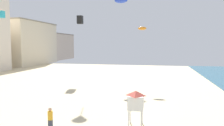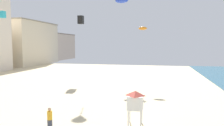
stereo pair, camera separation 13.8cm
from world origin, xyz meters
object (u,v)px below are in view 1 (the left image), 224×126
Objects in this scene: kite_cyan_box at (2,14)px; kite_black_box at (80,20)px; lifeguard_stand at (136,100)px; kite_orange_parafoil at (142,28)px; kite_blue_parafoil at (121,0)px; kite_flyer at (50,118)px.

kite_black_box is at bearing 45.04° from kite_cyan_box.
kite_orange_parafoil is (-0.79, 17.62, 6.50)m from lifeguard_stand.
kite_blue_parafoil is 8.67m from kite_orange_parafoil.
kite_blue_parafoil is at bearing 99.77° from lifeguard_stand.
kite_blue_parafoil is at bearing 8.29° from kite_black_box.
kite_flyer is at bearing -159.86° from lifeguard_stand.
kite_black_box is at bearing -21.81° from kite_flyer.
kite_orange_parafoil is at bearing -20.43° from kite_black_box.
kite_cyan_box is (-21.30, 12.92, 8.55)m from lifeguard_stand.
lifeguard_stand is at bearing -87.44° from kite_orange_parafoil.
lifeguard_stand is 1.73× the size of kite_black_box.
kite_black_box is 12.71m from kite_cyan_box.
kite_blue_parafoil is 19.48m from kite_cyan_box.
kite_orange_parafoil is at bearing 12.90° from kite_cyan_box.
kite_cyan_box reaches higher than kite_flyer.
kite_blue_parafoil is 2.30× the size of kite_cyan_box.
kite_orange_parafoil is at bearing -50.87° from kite_flyer.
kite_blue_parafoil reaches higher than kite_orange_parafoil.
lifeguard_stand is 1.09× the size of kite_blue_parafoil.
kite_orange_parafoil is 12.47m from kite_black_box.
lifeguard_stand is 26.55m from kite_black_box.
kite_blue_parafoil reaches higher than kite_cyan_box.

